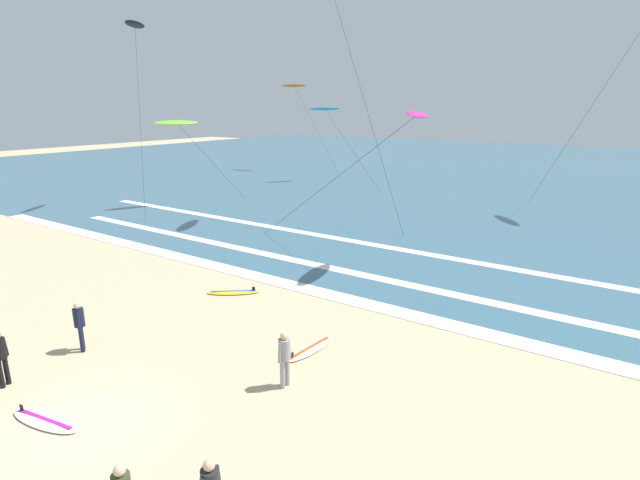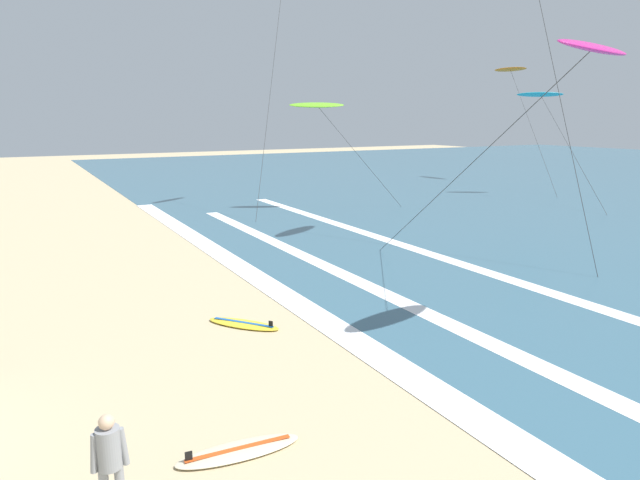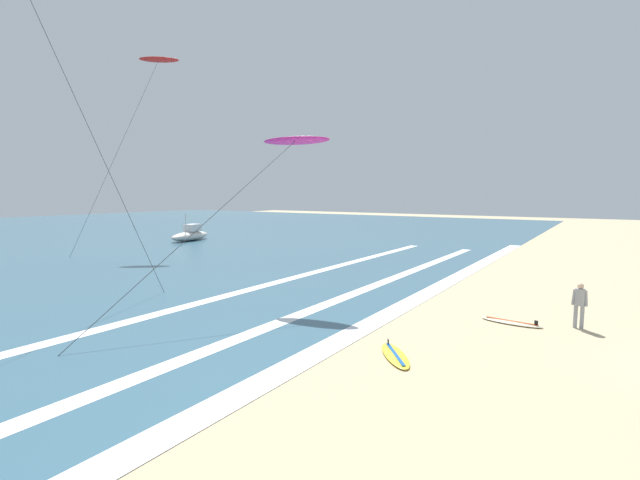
# 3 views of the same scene
# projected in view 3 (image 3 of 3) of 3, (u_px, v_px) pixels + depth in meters

# --- Properties ---
(wave_foam_shoreline) EXTENTS (53.84, 0.93, 0.01)m
(wave_foam_shoreline) POSITION_uv_depth(u_px,v_px,m) (390.00, 313.00, 17.36)
(wave_foam_shoreline) COLOR white
(wave_foam_shoreline) RESTS_ON ocean_surface
(wave_foam_mid_break) EXTENTS (43.51, 0.67, 0.01)m
(wave_foam_mid_break) POSITION_uv_depth(u_px,v_px,m) (326.00, 304.00, 18.71)
(wave_foam_mid_break) COLOR white
(wave_foam_mid_break) RESTS_ON ocean_surface
(wave_foam_outer_break) EXTENTS (47.37, 0.68, 0.01)m
(wave_foam_outer_break) POSITION_uv_depth(u_px,v_px,m) (218.00, 298.00, 19.84)
(wave_foam_outer_break) COLOR white
(wave_foam_outer_break) RESTS_ON ocean_surface
(surfer_right_near) EXTENTS (0.32, 0.51, 1.60)m
(surfer_right_near) POSITION_uv_depth(u_px,v_px,m) (580.00, 301.00, 15.36)
(surfer_right_near) COLOR gray
(surfer_right_near) RESTS_ON ground
(surfboard_foreground_flat) EXTENTS (0.77, 2.14, 0.25)m
(surfboard_foreground_flat) POSITION_uv_depth(u_px,v_px,m) (511.00, 322.00, 16.05)
(surfboard_foreground_flat) COLOR beige
(surfboard_foreground_flat) RESTS_ON ground
(surfboard_near_water) EXTENTS (2.01, 1.78, 0.25)m
(surfboard_near_water) POSITION_uv_depth(u_px,v_px,m) (395.00, 355.00, 12.76)
(surfboard_near_water) COLOR yellow
(surfboard_near_water) RESTS_ON ground
(kite_red_mid_center) EXTENTS (8.85, 2.96, 15.83)m
(kite_red_mid_center) POSITION_uv_depth(u_px,v_px,m) (158.00, 61.00, 36.50)
(kite_red_mid_center) COLOR red
(kite_red_mid_center) RESTS_ON ground
(kite_magenta_far_left) EXTENTS (10.67, 3.29, 7.22)m
(kite_magenta_far_left) POSITION_uv_depth(u_px,v_px,m) (295.00, 141.00, 19.61)
(kite_magenta_far_left) COLOR #CC2384
(kite_magenta_far_left) RESTS_ON ground
(offshore_boat) EXTENTS (5.44, 2.73, 2.70)m
(offshore_boat) POSITION_uv_depth(u_px,v_px,m) (190.00, 235.00, 43.90)
(offshore_boat) COLOR beige
(offshore_boat) RESTS_ON ground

